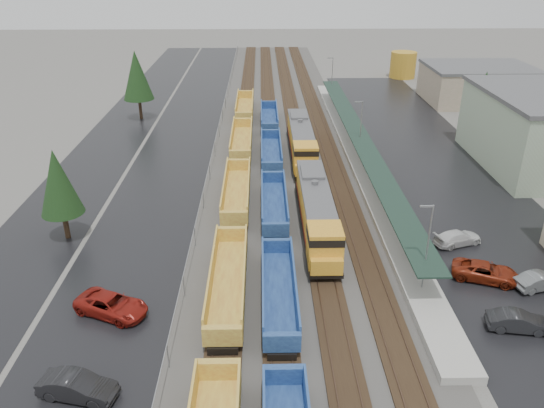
{
  "coord_description": "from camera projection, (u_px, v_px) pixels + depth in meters",
  "views": [
    {
      "loc": [
        -3.23,
        -15.12,
        25.06
      ],
      "look_at": [
        -2.24,
        32.93,
        2.0
      ],
      "focal_mm": 35.0,
      "sensor_mm": 36.0,
      "label": 1
    }
  ],
  "objects": [
    {
      "name": "storage_tank",
      "position": [
        403.0,
        65.0,
        114.34
      ],
      "size": [
        5.46,
        5.46,
        5.46
      ],
      "primitive_type": "cylinder",
      "color": "#B98925",
      "rests_on": "ground"
    },
    {
      "name": "parked_car_west_b",
      "position": [
        78.0,
        387.0,
        32.58
      ],
      "size": [
        2.77,
        5.17,
        1.62
      ],
      "primitive_type": "imported",
      "rotation": [
        0.0,
        0.0,
        1.35
      ],
      "color": "black",
      "rests_on": "ground"
    },
    {
      "name": "tree_west_far",
      "position": [
        137.0,
        75.0,
        84.12
      ],
      "size": [
        4.84,
        4.84,
        11.0
      ],
      "color": "#332316",
      "rests_on": "ground"
    },
    {
      "name": "parked_car_east_e",
      "position": [
        541.0,
        281.0,
        43.17
      ],
      "size": [
        2.59,
        4.6,
        1.44
      ],
      "primitive_type": "imported",
      "rotation": [
        0.0,
        0.0,
        1.83
      ],
      "color": "slate",
      "rests_on": "ground"
    },
    {
      "name": "well_string_blue",
      "position": [
        276.0,
        241.0,
        48.18
      ],
      "size": [
        2.61,
        92.09,
        2.31
      ],
      "color": "navy",
      "rests_on": "ground"
    },
    {
      "name": "east_commuter_lot",
      "position": [
        430.0,
        160.0,
        69.95
      ],
      "size": [
        16.0,
        100.0,
        0.02
      ],
      "primitive_type": "cube",
      "color": "black",
      "rests_on": "ground"
    },
    {
      "name": "chainlink_fence",
      "position": [
        218.0,
        130.0,
        76.34
      ],
      "size": [
        0.08,
        160.04,
        2.02
      ],
      "color": "gray",
      "rests_on": "ground"
    },
    {
      "name": "west_road",
      "position": [
        114.0,
        138.0,
        78.15
      ],
      "size": [
        9.0,
        160.0,
        0.02
      ],
      "primitive_type": "cube",
      "color": "black",
      "rests_on": "ground"
    },
    {
      "name": "ballast_strip",
      "position": [
        283.0,
        137.0,
        78.6
      ],
      "size": [
        20.0,
        160.0,
        0.08
      ],
      "primitive_type": "cube",
      "color": "#302D2B",
      "rests_on": "ground"
    },
    {
      "name": "tree_east",
      "position": [
        483.0,
        97.0,
        74.53
      ],
      "size": [
        4.4,
        4.4,
        10.0
      ],
      "color": "#332316",
      "rests_on": "ground"
    },
    {
      "name": "parked_car_east_b",
      "position": [
        486.0,
        272.0,
        44.33
      ],
      "size": [
        4.29,
        5.99,
        1.51
      ],
      "primitive_type": "imported",
      "rotation": [
        0.0,
        0.0,
        1.21
      ],
      "color": "maroon",
      "rests_on": "ground"
    },
    {
      "name": "parked_car_west_c",
      "position": [
        112.0,
        305.0,
        40.11
      ],
      "size": [
        4.73,
        6.28,
        1.59
      ],
      "primitive_type": "imported",
      "rotation": [
        0.0,
        0.0,
        1.15
      ],
      "color": "maroon",
      "rests_on": "ground"
    },
    {
      "name": "trackbed",
      "position": [
        283.0,
        136.0,
        78.55
      ],
      "size": [
        14.6,
        160.0,
        0.22
      ],
      "color": "black",
      "rests_on": "ground"
    },
    {
      "name": "locomotive_trail",
      "position": [
        301.0,
        141.0,
        69.79
      ],
      "size": [
        2.92,
        19.26,
        4.36
      ],
      "color": "black",
      "rests_on": "ground"
    },
    {
      "name": "distant_hills",
      "position": [
        379.0,
        19.0,
        215.27
      ],
      "size": [
        301.0,
        140.0,
        25.2
      ],
      "color": "#46513F",
      "rests_on": "ground"
    },
    {
      "name": "locomotive_lead",
      "position": [
        317.0,
        212.0,
        50.86
      ],
      "size": [
        2.92,
        19.26,
        4.36
      ],
      "color": "black",
      "rests_on": "ground"
    },
    {
      "name": "tree_west_near",
      "position": [
        58.0,
        182.0,
        48.65
      ],
      "size": [
        3.96,
        3.96,
        9.0
      ],
      "color": "#332316",
      "rests_on": "ground"
    },
    {
      "name": "station_platform",
      "position": [
        359.0,
        156.0,
        69.47
      ],
      "size": [
        3.0,
        80.0,
        8.0
      ],
      "color": "#9E9B93",
      "rests_on": "ground"
    },
    {
      "name": "parked_car_east_a",
      "position": [
        518.0,
        322.0,
        38.43
      ],
      "size": [
        2.21,
        4.63,
        1.46
      ],
      "primitive_type": "imported",
      "rotation": [
        0.0,
        0.0,
        1.42
      ],
      "color": "black",
      "rests_on": "ground"
    },
    {
      "name": "well_string_yellow",
      "position": [
        233.0,
        230.0,
        50.04
      ],
      "size": [
        2.77,
        101.71,
        2.46
      ],
      "color": "#B57832",
      "rests_on": "ground"
    },
    {
      "name": "parked_car_east_c",
      "position": [
        458.0,
        238.0,
        49.7
      ],
      "size": [
        3.33,
        5.05,
        1.36
      ],
      "primitive_type": "imported",
      "rotation": [
        0.0,
        0.0,
        1.9
      ],
      "color": "silver",
      "rests_on": "ground"
    },
    {
      "name": "west_parking_lot",
      "position": [
        182.0,
        138.0,
        78.34
      ],
      "size": [
        10.0,
        160.0,
        0.02
      ],
      "primitive_type": "cube",
      "color": "black",
      "rests_on": "ground"
    }
  ]
}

